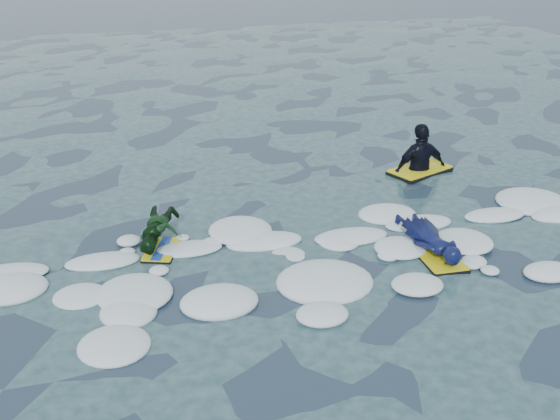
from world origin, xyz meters
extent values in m
plane|color=#172638|center=(0.00, 0.00, 0.00)|extent=(120.00, 120.00, 0.00)
cube|color=black|center=(2.13, 0.46, 0.03)|extent=(0.58, 1.01, 0.05)
cube|color=yellow|center=(2.13, 0.46, 0.07)|extent=(0.56, 0.99, 0.02)
imported|color=#0D145B|center=(2.13, 0.71, 0.22)|extent=(0.60, 1.52, 0.36)
cube|color=black|center=(-1.58, 1.70, 0.03)|extent=(0.68, 0.89, 0.04)
cube|color=yellow|center=(-1.58, 1.70, 0.06)|extent=(0.66, 0.87, 0.01)
cube|color=blue|center=(-1.58, 1.70, 0.07)|extent=(0.39, 0.76, 0.00)
imported|color=#0F3810|center=(-1.58, 1.90, 0.25)|extent=(0.95, 1.31, 0.45)
cube|color=black|center=(3.41, 3.72, 0.04)|extent=(1.36, 1.07, 0.06)
cube|color=yellow|center=(3.41, 3.72, 0.08)|extent=(1.32, 1.03, 0.02)
imported|color=black|center=(3.41, 3.72, 0.05)|extent=(1.08, 0.51, 1.79)
camera|label=1|loc=(-2.27, -7.40, 4.58)|focal=45.00mm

